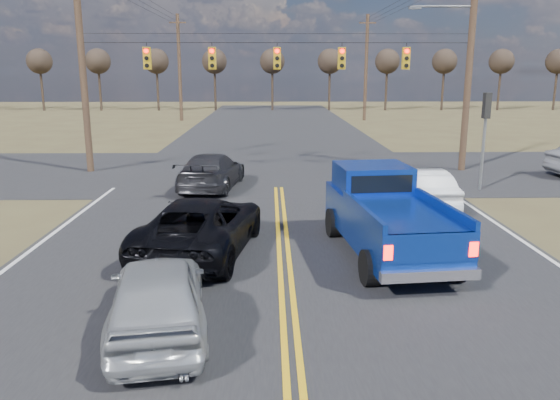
{
  "coord_description": "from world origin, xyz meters",
  "views": [
    {
      "loc": [
        -0.36,
        -8.08,
        4.71
      ],
      "look_at": [
        -0.1,
        5.51,
        1.5
      ],
      "focal_mm": 35.0,
      "sensor_mm": 36.0,
      "label": 1
    }
  ],
  "objects_px": {
    "pickup_truck": "(386,215)",
    "silver_suv": "(158,295)",
    "white_car_queue": "(419,188)",
    "black_suv": "(201,225)",
    "dgrey_car_queue": "(212,171)"
  },
  "relations": [
    {
      "from": "pickup_truck",
      "to": "white_car_queue",
      "type": "height_order",
      "value": "pickup_truck"
    },
    {
      "from": "pickup_truck",
      "to": "dgrey_car_queue",
      "type": "relative_size",
      "value": 1.2
    },
    {
      "from": "silver_suv",
      "to": "white_car_queue",
      "type": "xyz_separation_m",
      "value": [
        7.31,
        9.34,
        -0.02
      ]
    },
    {
      "from": "silver_suv",
      "to": "black_suv",
      "type": "distance_m",
      "value": 4.57
    },
    {
      "from": "black_suv",
      "to": "dgrey_car_queue",
      "type": "relative_size",
      "value": 1.08
    },
    {
      "from": "white_car_queue",
      "to": "dgrey_car_queue",
      "type": "distance_m",
      "value": 8.36
    },
    {
      "from": "pickup_truck",
      "to": "silver_suv",
      "type": "height_order",
      "value": "pickup_truck"
    },
    {
      "from": "dgrey_car_queue",
      "to": "white_car_queue",
      "type": "bearing_deg",
      "value": 163.94
    },
    {
      "from": "pickup_truck",
      "to": "white_car_queue",
      "type": "distance_m",
      "value": 5.49
    },
    {
      "from": "pickup_truck",
      "to": "dgrey_car_queue",
      "type": "xyz_separation_m",
      "value": [
        -5.4,
        8.4,
        -0.33
      ]
    },
    {
      "from": "silver_suv",
      "to": "black_suv",
      "type": "bearing_deg",
      "value": -102.46
    },
    {
      "from": "silver_suv",
      "to": "white_car_queue",
      "type": "relative_size",
      "value": 0.99
    },
    {
      "from": "silver_suv",
      "to": "white_car_queue",
      "type": "distance_m",
      "value": 11.86
    },
    {
      "from": "white_car_queue",
      "to": "dgrey_car_queue",
      "type": "xyz_separation_m",
      "value": [
        -7.64,
        3.4,
        0.01
      ]
    },
    {
      "from": "silver_suv",
      "to": "white_car_queue",
      "type": "bearing_deg",
      "value": -137.48
    }
  ]
}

